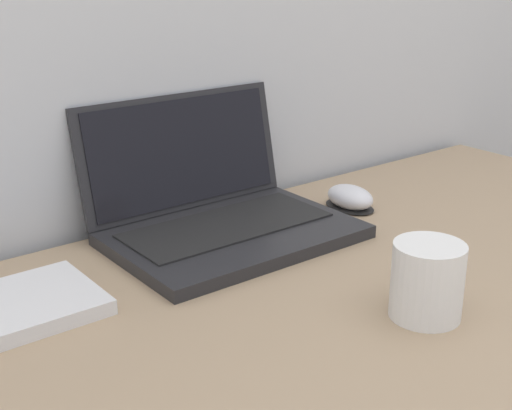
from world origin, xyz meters
TOP-DOWN VIEW (x-y plane):
  - laptop at (-0.02, 0.61)m, footprint 0.37×0.30m
  - drink_cup at (0.03, 0.22)m, footprint 0.09×0.09m
  - computer_mouse at (0.23, 0.56)m, footprint 0.07×0.10m

SIDE VIEW (x-z plane):
  - computer_mouse at x=0.23m, z-range 0.73..0.77m
  - laptop at x=-0.02m, z-range 0.67..0.88m
  - drink_cup at x=0.03m, z-range 0.73..0.83m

